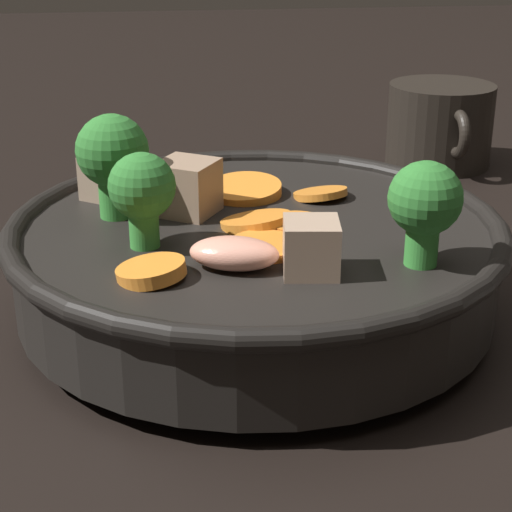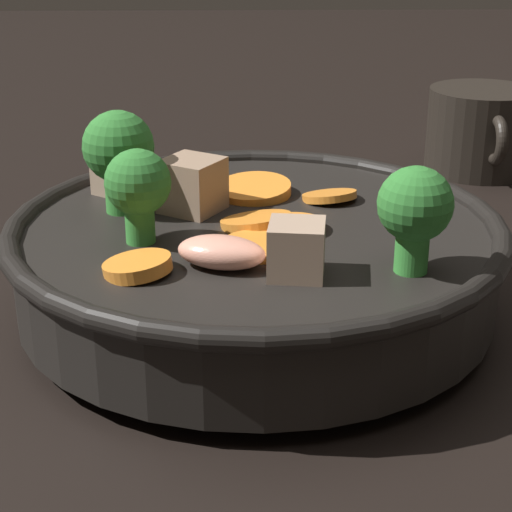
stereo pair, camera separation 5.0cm
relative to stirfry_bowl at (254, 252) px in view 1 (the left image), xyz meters
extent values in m
plane|color=black|center=(0.00, 0.00, -0.04)|extent=(3.00, 3.00, 0.00)
cylinder|color=black|center=(0.00, 0.00, -0.04)|extent=(0.15, 0.15, 0.01)
cylinder|color=black|center=(0.00, 0.00, -0.01)|extent=(0.28, 0.28, 0.05)
torus|color=black|center=(0.00, 0.00, 0.02)|extent=(0.29, 0.29, 0.01)
cylinder|color=brown|center=(0.00, 0.00, 0.00)|extent=(0.26, 0.26, 0.03)
cylinder|color=orange|center=(0.00, 0.00, 0.02)|extent=(0.06, 0.06, 0.01)
cylinder|color=orange|center=(0.04, 0.01, 0.02)|extent=(0.05, 0.05, 0.01)
cylinder|color=orange|center=(0.06, -0.06, 0.02)|extent=(0.05, 0.05, 0.01)
cylinder|color=orange|center=(-0.06, 0.00, 0.02)|extent=(0.07, 0.07, 0.01)
cylinder|color=orange|center=(0.01, 0.02, 0.02)|extent=(0.04, 0.04, 0.01)
cylinder|color=orange|center=(-0.05, 0.05, 0.02)|extent=(0.05, 0.05, 0.01)
cylinder|color=green|center=(0.02, -0.06, 0.03)|extent=(0.02, 0.02, 0.02)
sphere|color=#2D752D|center=(0.02, -0.06, 0.05)|extent=(0.04, 0.04, 0.04)
cylinder|color=green|center=(-0.03, -0.08, 0.03)|extent=(0.02, 0.02, 0.03)
sphere|color=#2D752D|center=(-0.03, -0.08, 0.06)|extent=(0.04, 0.04, 0.04)
cylinder|color=green|center=(0.07, 0.08, 0.03)|extent=(0.02, 0.02, 0.02)
sphere|color=#2D752D|center=(0.07, 0.08, 0.05)|extent=(0.04, 0.04, 0.04)
cube|color=tan|center=(-0.06, -0.08, 0.03)|extent=(0.04, 0.04, 0.03)
cube|color=tan|center=(0.07, 0.02, 0.03)|extent=(0.03, 0.03, 0.03)
cube|color=#9E7F66|center=(-0.03, -0.04, 0.03)|extent=(0.04, 0.04, 0.03)
ellipsoid|color=#EA9E84|center=(0.06, -0.02, 0.02)|extent=(0.04, 0.05, 0.02)
cylinder|color=black|center=(-0.29, 0.21, 0.00)|extent=(0.10, 0.10, 0.07)
torus|color=black|center=(-0.24, 0.21, 0.00)|extent=(0.04, 0.01, 0.04)
camera|label=1|loc=(0.45, -0.06, 0.19)|focal=60.00mm
camera|label=2|loc=(0.46, -0.01, 0.19)|focal=60.00mm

